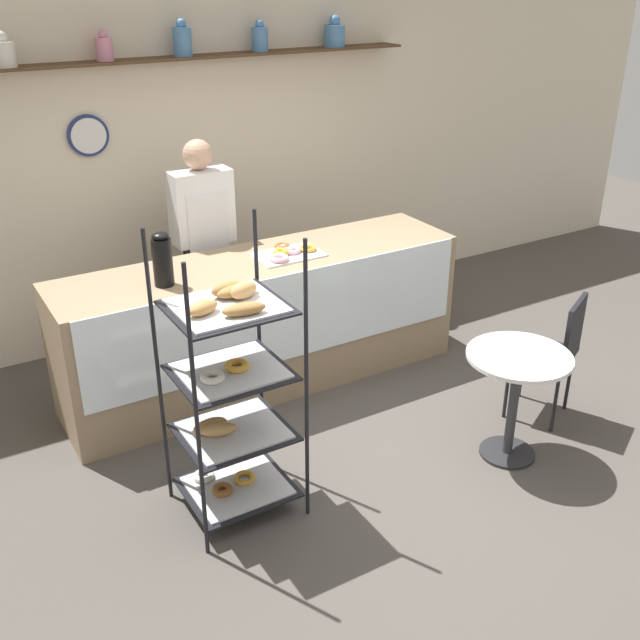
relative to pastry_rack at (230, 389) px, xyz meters
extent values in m
plane|color=#4C4742|center=(0.78, -0.04, -0.76)|extent=(14.00, 14.00, 0.00)
cube|color=beige|center=(0.78, 2.40, 0.59)|extent=(10.00, 0.06, 2.70)
cube|color=#4C331E|center=(0.78, 2.25, 1.41)|extent=(3.65, 0.24, 0.02)
cylinder|color=silver|center=(-0.48, 2.25, 1.50)|extent=(0.15, 0.15, 0.16)
sphere|color=silver|center=(-0.48, 2.25, 1.60)|extent=(0.08, 0.08, 0.08)
cylinder|color=#CC7F99|center=(0.17, 2.25, 1.49)|extent=(0.12, 0.12, 0.15)
sphere|color=#CC7F99|center=(0.17, 2.25, 1.59)|extent=(0.06, 0.06, 0.06)
cylinder|color=#4C7FB2|center=(0.74, 2.25, 1.52)|extent=(0.13, 0.13, 0.20)
sphere|color=#4C7FB2|center=(0.74, 2.25, 1.64)|extent=(0.07, 0.07, 0.07)
cylinder|color=#4C7FB2|center=(1.36, 2.25, 1.50)|extent=(0.13, 0.13, 0.17)
sphere|color=#4C7FB2|center=(1.36, 2.25, 1.61)|extent=(0.07, 0.07, 0.07)
cylinder|color=#4C7FB2|center=(2.03, 2.25, 1.50)|extent=(0.17, 0.17, 0.17)
sphere|color=#4C7FB2|center=(2.03, 2.25, 1.61)|extent=(0.09, 0.09, 0.09)
cylinder|color=navy|center=(0.01, 2.35, 0.91)|extent=(0.30, 0.03, 0.30)
cylinder|color=white|center=(0.01, 2.33, 0.91)|extent=(0.25, 0.00, 0.25)
cube|color=#937A5B|center=(0.78, 1.17, -0.28)|extent=(2.88, 0.69, 0.97)
cube|color=silver|center=(0.78, 0.82, -0.11)|extent=(2.77, 0.01, 0.62)
cylinder|color=black|center=(-0.30, -0.27, 0.05)|extent=(0.02, 0.02, 1.63)
cylinder|color=black|center=(0.31, -0.27, 0.05)|extent=(0.02, 0.02, 1.63)
cylinder|color=black|center=(-0.30, 0.27, 0.05)|extent=(0.02, 0.02, 1.63)
cylinder|color=black|center=(0.31, 0.27, 0.05)|extent=(0.02, 0.02, 1.63)
cube|color=black|center=(0.01, 0.00, -0.64)|extent=(0.58, 0.52, 0.01)
cube|color=silver|center=(0.01, 0.00, -0.63)|extent=(0.51, 0.46, 0.01)
torus|color=brown|center=(-0.09, -0.02, -0.61)|extent=(0.12, 0.12, 0.04)
torus|color=silver|center=(-0.13, 0.15, -0.61)|extent=(0.12, 0.12, 0.03)
torus|color=gold|center=(0.06, 0.02, -0.61)|extent=(0.13, 0.13, 0.03)
cube|color=black|center=(0.01, 0.00, -0.27)|extent=(0.58, 0.52, 0.01)
cube|color=silver|center=(0.01, 0.00, -0.26)|extent=(0.51, 0.46, 0.01)
ellipsoid|color=tan|center=(-0.09, -0.01, -0.22)|extent=(0.21, 0.13, 0.07)
ellipsoid|color=#B27F47|center=(-0.11, 0.04, -0.22)|extent=(0.20, 0.11, 0.07)
cube|color=black|center=(0.01, 0.00, 0.10)|extent=(0.58, 0.52, 0.01)
cube|color=silver|center=(0.01, 0.00, 0.11)|extent=(0.51, 0.46, 0.01)
torus|color=gold|center=(0.04, -0.01, 0.14)|extent=(0.13, 0.13, 0.04)
torus|color=silver|center=(-0.12, -0.06, 0.14)|extent=(0.13, 0.13, 0.04)
cube|color=black|center=(0.01, 0.00, 0.47)|extent=(0.58, 0.52, 0.01)
cube|color=silver|center=(0.01, 0.00, 0.49)|extent=(0.51, 0.46, 0.01)
ellipsoid|color=olive|center=(0.09, 0.06, 0.52)|extent=(0.23, 0.11, 0.07)
ellipsoid|color=#B27F47|center=(-0.14, -0.05, 0.53)|extent=(0.19, 0.13, 0.07)
ellipsoid|color=tan|center=(0.11, 0.02, 0.54)|extent=(0.17, 0.12, 0.09)
ellipsoid|color=olive|center=(0.03, -0.16, 0.52)|extent=(0.23, 0.12, 0.06)
ellipsoid|color=olive|center=(0.06, 0.09, 0.53)|extent=(0.19, 0.08, 0.08)
cube|color=#282833|center=(0.60, 1.74, -0.29)|extent=(0.26, 0.19, 0.94)
cube|color=silver|center=(0.60, 1.74, 0.45)|extent=(0.44, 0.22, 0.53)
cube|color=silver|center=(0.60, 1.63, 0.35)|extent=(0.31, 0.01, 0.45)
sphere|color=tan|center=(0.60, 1.74, 0.82)|extent=(0.21, 0.21, 0.21)
cylinder|color=#262628|center=(1.67, -0.43, -0.75)|extent=(0.34, 0.34, 0.02)
cylinder|color=#333338|center=(1.67, -0.43, -0.41)|extent=(0.06, 0.06, 0.66)
cylinder|color=white|center=(1.67, -0.43, -0.07)|extent=(0.63, 0.63, 0.02)
cylinder|color=black|center=(2.23, 0.05, -0.54)|extent=(0.02, 0.02, 0.45)
cylinder|color=black|center=(1.95, -0.10, -0.54)|extent=(0.02, 0.02, 0.45)
cylinder|color=black|center=(2.38, -0.24, -0.54)|extent=(0.02, 0.02, 0.45)
cylinder|color=black|center=(2.10, -0.39, -0.54)|extent=(0.02, 0.02, 0.45)
cube|color=black|center=(2.17, -0.17, -0.30)|extent=(0.51, 0.51, 0.03)
cube|color=black|center=(2.25, -0.32, -0.09)|extent=(0.33, 0.19, 0.40)
cylinder|color=black|center=(0.05, 1.06, 0.36)|extent=(0.12, 0.12, 0.31)
ellipsoid|color=black|center=(0.05, 1.06, 0.53)|extent=(0.11, 0.11, 0.05)
cube|color=silver|center=(0.96, 1.12, 0.21)|extent=(0.47, 0.31, 0.01)
torus|color=#EAB2C1|center=(0.97, 1.18, 0.23)|extent=(0.13, 0.13, 0.03)
torus|color=#EAB2C1|center=(0.85, 1.03, 0.23)|extent=(0.13, 0.13, 0.04)
torus|color=gold|center=(1.11, 1.11, 0.23)|extent=(0.12, 0.12, 0.03)
torus|color=brown|center=(0.97, 1.22, 0.23)|extent=(0.11, 0.11, 0.04)
torus|color=#EAB2C1|center=(1.00, 1.13, 0.23)|extent=(0.13, 0.13, 0.03)
torus|color=gold|center=(0.91, 1.13, 0.23)|extent=(0.11, 0.11, 0.04)
camera|label=1|loc=(-1.33, -3.16, 2.03)|focal=42.00mm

